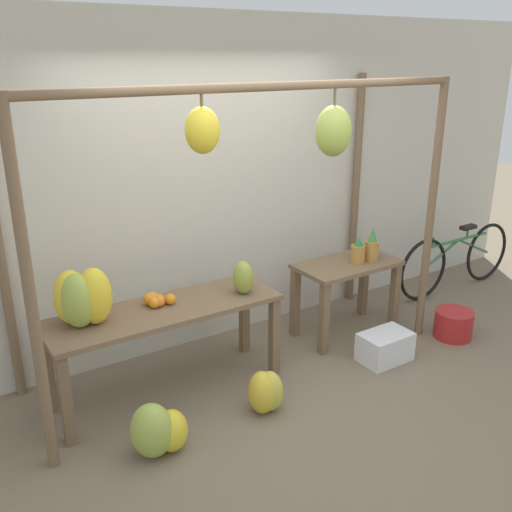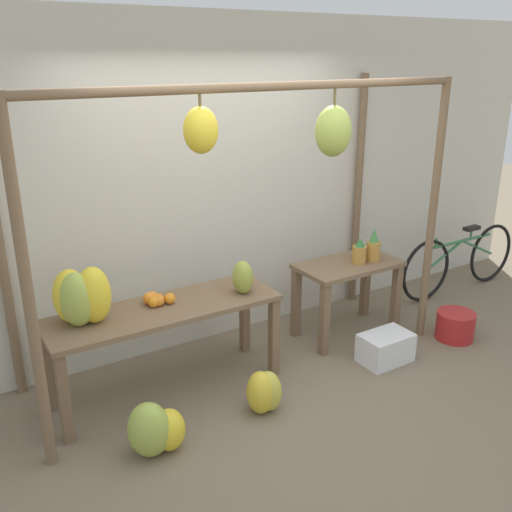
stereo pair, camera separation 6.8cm
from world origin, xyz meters
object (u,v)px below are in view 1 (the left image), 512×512
(banana_pile_on_table, at_px, (81,298))
(orange_pile, at_px, (157,300))
(banana_pile_ground_right, at_px, (265,392))
(pineapple_cluster, at_px, (366,249))
(parked_bicycle, at_px, (457,259))
(papaya_pile, at_px, (243,278))
(banana_pile_ground_left, at_px, (159,431))
(blue_bucket, at_px, (453,324))
(fruit_crate_white, at_px, (385,347))

(banana_pile_on_table, relative_size, orange_pile, 1.93)
(banana_pile_on_table, relative_size, banana_pile_ground_right, 1.32)
(pineapple_cluster, relative_size, banana_pile_ground_right, 0.92)
(orange_pile, height_order, parked_bicycle, orange_pile)
(papaya_pile, bearing_deg, parked_bicycle, 4.53)
(orange_pile, xyz_separation_m, pineapple_cluster, (1.98, -0.11, 0.06))
(banana_pile_on_table, height_order, banana_pile_ground_left, banana_pile_on_table)
(blue_bucket, distance_m, parked_bicycle, 1.21)
(blue_bucket, height_order, parked_bicycle, parked_bicycle)
(papaya_pile, bearing_deg, pineapple_cluster, 1.69)
(orange_pile, xyz_separation_m, fruit_crate_white, (1.77, -0.63, -0.62))
(orange_pile, relative_size, banana_pile_ground_left, 0.47)
(blue_bucket, bearing_deg, fruit_crate_white, 177.76)
(banana_pile_ground_left, xyz_separation_m, banana_pile_ground_right, (0.84, 0.02, -0.01))
(banana_pile_on_table, distance_m, papaya_pile, 1.22)
(parked_bicycle, bearing_deg, papaya_pile, -175.47)
(banana_pile_on_table, height_order, orange_pile, banana_pile_on_table)
(banana_pile_ground_right, height_order, parked_bicycle, parked_bicycle)
(banana_pile_on_table, bearing_deg, orange_pile, 1.98)
(pineapple_cluster, relative_size, papaya_pile, 1.13)
(blue_bucket, bearing_deg, banana_pile_ground_left, -179.06)
(fruit_crate_white, bearing_deg, pineapple_cluster, 68.27)
(orange_pile, bearing_deg, fruit_crate_white, -19.76)
(orange_pile, distance_m, fruit_crate_white, 1.98)
(orange_pile, relative_size, blue_bucket, 0.65)
(fruit_crate_white, relative_size, parked_bicycle, 0.25)
(banana_pile_ground_left, bearing_deg, papaya_pile, 29.67)
(orange_pile, xyz_separation_m, banana_pile_ground_right, (0.51, -0.70, -0.59))
(banana_pile_on_table, xyz_separation_m, banana_pile_ground_left, (0.22, -0.70, -0.73))
(banana_pile_ground_left, bearing_deg, orange_pile, 65.09)
(pineapple_cluster, xyz_separation_m, blue_bucket, (0.62, -0.56, -0.69))
(banana_pile_on_table, distance_m, blue_bucket, 3.31)
(pineapple_cluster, height_order, banana_pile_ground_right, pineapple_cluster)
(banana_pile_on_table, distance_m, orange_pile, 0.58)
(banana_pile_ground_right, bearing_deg, banana_pile_on_table, 147.37)
(orange_pile, height_order, blue_bucket, orange_pile)
(banana_pile_on_table, xyz_separation_m, blue_bucket, (3.16, -0.65, -0.78))
(orange_pile, distance_m, blue_bucket, 2.76)
(pineapple_cluster, bearing_deg, orange_pile, 176.78)
(fruit_crate_white, xyz_separation_m, parked_bicycle, (1.76, 0.71, 0.23))
(orange_pile, distance_m, banana_pile_ground_right, 1.04)
(orange_pile, bearing_deg, pineapple_cluster, -3.22)
(banana_pile_on_table, relative_size, pineapple_cluster, 1.44)
(orange_pile, height_order, fruit_crate_white, orange_pile)
(fruit_crate_white, xyz_separation_m, blue_bucket, (0.83, -0.03, 0.00))
(banana_pile_on_table, bearing_deg, parked_bicycle, 1.36)
(papaya_pile, bearing_deg, fruit_crate_white, -23.67)
(orange_pile, distance_m, banana_pile_ground_left, 0.98)
(orange_pile, bearing_deg, parked_bicycle, 1.26)
(pineapple_cluster, xyz_separation_m, banana_pile_ground_right, (-1.47, -0.59, -0.65))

